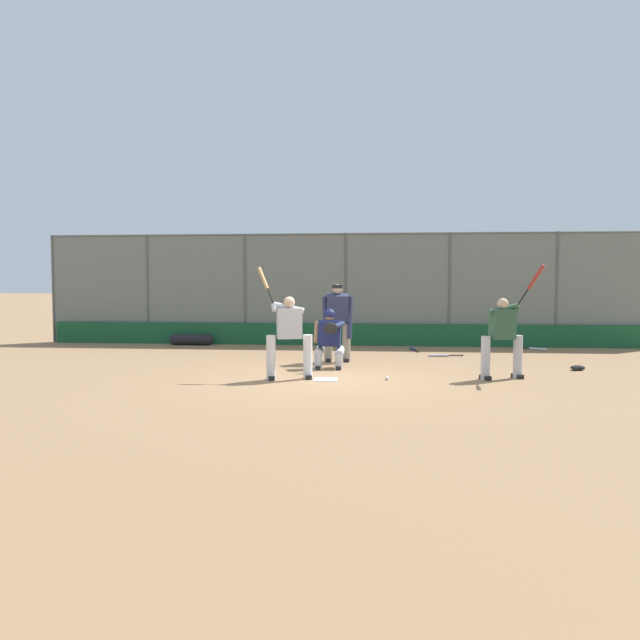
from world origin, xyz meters
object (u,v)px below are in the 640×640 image
batter_at_plate (289,334)px  catcher_behind_plate (329,338)px  spare_bat_near_backstop (441,355)px  umpire_home (337,320)px  spare_bat_by_padding (413,349)px  spare_bat_third_base_side (536,349)px  baseball_loose (387,378)px  batter_on_deck (503,335)px  equipment_bag_dugout_side (191,340)px  fielding_glove_on_dirt (577,368)px

batter_at_plate → catcher_behind_plate: bearing=-127.9°
catcher_behind_plate → spare_bat_near_backstop: size_ratio=1.49×
catcher_behind_plate → umpire_home: 1.09m
spare_bat_by_padding → spare_bat_third_base_side: same height
batter_at_plate → baseball_loose: 1.99m
umpire_home → batter_on_deck: bearing=140.7°
catcher_behind_plate → equipment_bag_dugout_side: (4.34, -4.38, -0.49)m
batter_at_plate → spare_bat_third_base_side: batter_at_plate is taller
catcher_behind_plate → equipment_bag_dugout_side: catcher_behind_plate is taller
spare_bat_third_base_side → fielding_glove_on_dirt: 3.82m
fielding_glove_on_dirt → umpire_home: bearing=-9.7°
catcher_behind_plate → equipment_bag_dugout_side: size_ratio=0.97×
catcher_behind_plate → baseball_loose: size_ratio=16.93×
umpire_home → spare_bat_near_backstop: size_ratio=2.10×
catcher_behind_plate → spare_bat_by_padding: 4.15m
batter_at_plate → batter_on_deck: size_ratio=0.98×
batter_on_deck → baseball_loose: 2.31m
umpire_home → spare_bat_third_base_side: umpire_home is taller
spare_bat_by_padding → spare_bat_near_backstop: bearing=-166.9°
fielding_glove_on_dirt → batter_on_deck: bearing=36.8°
spare_bat_by_padding → fielding_glove_on_dirt: bearing=-148.3°
spare_bat_by_padding → equipment_bag_dugout_side: size_ratio=0.70×
catcher_behind_plate → spare_bat_third_base_side: 6.58m
spare_bat_by_padding → equipment_bag_dugout_side: (6.27, -0.76, 0.12)m
umpire_home → spare_bat_third_base_side: size_ratio=2.47×
spare_bat_by_padding → spare_bat_third_base_side: bearing=-94.3°
spare_bat_third_base_side → baseball_loose: size_ratio=9.64×
catcher_behind_plate → umpire_home: bearing=-95.0°
fielding_glove_on_dirt → baseball_loose: fielding_glove_on_dirt is taller
umpire_home → spare_bat_third_base_side: bearing=-155.4°
batter_on_deck → baseball_loose: size_ratio=28.87×
catcher_behind_plate → spare_bat_third_base_side: (-5.18, -4.00, -0.62)m
umpire_home → spare_bat_third_base_side: 5.96m
umpire_home → fielding_glove_on_dirt: umpire_home is taller
umpire_home → spare_bat_by_padding: umpire_home is taller
catcher_behind_plate → spare_bat_by_padding: (-1.93, -3.62, -0.62)m
batter_on_deck → equipment_bag_dugout_side: 9.48m
batter_on_deck → equipment_bag_dugout_side: bearing=123.6°
spare_bat_third_base_side → spare_bat_by_padding: bearing=-140.4°
spare_bat_third_base_side → catcher_behind_plate: bearing=-109.4°
spare_bat_near_backstop → spare_bat_by_padding: same height
spare_bat_near_backstop → baseball_loose: 3.96m
umpire_home → spare_bat_by_padding: size_ratio=1.94×
catcher_behind_plate → baseball_loose: (-1.20, 1.46, -0.61)m
batter_at_plate → spare_bat_near_backstop: 5.02m
umpire_home → spare_bat_third_base_side: (-5.08, -2.96, -0.92)m
fielding_glove_on_dirt → equipment_bag_dugout_side: (9.44, -4.20, 0.10)m
catcher_behind_plate → equipment_bag_dugout_side: bearing=-45.0°
spare_bat_by_padding → equipment_bag_dugout_side: equipment_bag_dugout_side is taller
catcher_behind_plate → umpire_home: umpire_home is taller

